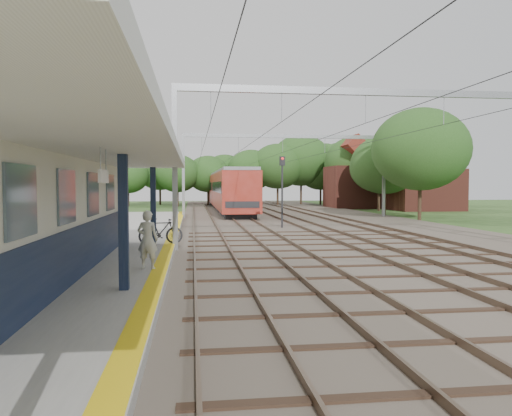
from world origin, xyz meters
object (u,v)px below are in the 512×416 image
person (148,240)px  signal_post (282,182)px  bicycle (161,231)px  train (226,189)px

person → signal_post: signal_post is taller
bicycle → signal_post: signal_post is taller
bicycle → signal_post: (6.95, 10.02, 2.06)m
person → train: size_ratio=0.04×
train → signal_post: bearing=-86.0°
person → train: train is taller
train → person: bearing=-96.9°
signal_post → person: bearing=-125.5°
bicycle → signal_post: bearing=-46.0°
bicycle → train: bearing=-19.3°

